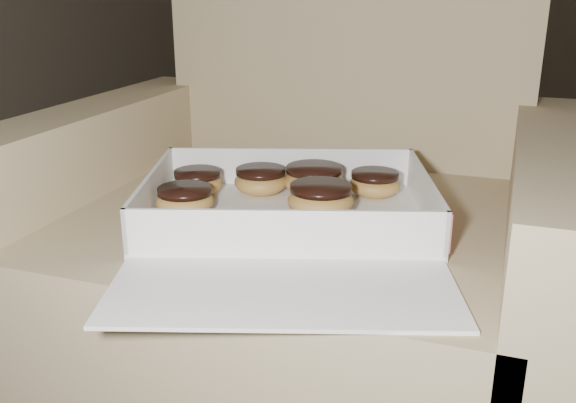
{
  "coord_description": "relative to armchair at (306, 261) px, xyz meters",
  "views": [
    {
      "loc": [
        -0.16,
        -1.17,
        0.75
      ],
      "look_at": [
        -0.46,
        -0.32,
        0.43
      ],
      "focal_mm": 40.0,
      "sensor_mm": 36.0,
      "label": 1
    }
  ],
  "objects": [
    {
      "name": "donut_e",
      "position": [
        0.06,
        -0.11,
        0.15
      ],
      "size": [
        0.1,
        0.1,
        0.05
      ],
      "color": "gold",
      "rests_on": "bakery_box"
    },
    {
      "name": "floor",
      "position": [
        0.47,
        0.21,
        -0.29
      ],
      "size": [
        4.5,
        4.5,
        0.0
      ],
      "primitive_type": "plane",
      "color": "black",
      "rests_on": "ground"
    },
    {
      "name": "donut_c",
      "position": [
        -0.14,
        -0.17,
        0.15
      ],
      "size": [
        0.09,
        0.09,
        0.04
      ],
      "color": "gold",
      "rests_on": "bakery_box"
    },
    {
      "name": "donut_d",
      "position": [
        0.02,
        -0.02,
        0.15
      ],
      "size": [
        0.1,
        0.1,
        0.05
      ],
      "color": "gold",
      "rests_on": "bakery_box"
    },
    {
      "name": "crumb_a",
      "position": [
        -0.01,
        -0.21,
        0.13
      ],
      "size": [
        0.01,
        0.01,
        0.0
      ],
      "primitive_type": "ellipsoid",
      "color": "black",
      "rests_on": "bakery_box"
    },
    {
      "name": "armchair",
      "position": [
        0.0,
        0.0,
        0.0
      ],
      "size": [
        0.87,
        0.73,
        0.91
      ],
      "color": "tan",
      "rests_on": "floor"
    },
    {
      "name": "donut_f",
      "position": [
        -0.07,
        -0.04,
        0.15
      ],
      "size": [
        0.09,
        0.09,
        0.04
      ],
      "color": "gold",
      "rests_on": "bakery_box"
    },
    {
      "name": "bakery_box",
      "position": [
        0.02,
        -0.15,
        0.13
      ],
      "size": [
        0.54,
        0.59,
        0.07
      ],
      "rotation": [
        0.0,
        0.0,
        0.31
      ],
      "color": "white",
      "rests_on": "armchair"
    },
    {
      "name": "crumb_d",
      "position": [
        -0.08,
        -0.19,
        0.13
      ],
      "size": [
        0.01,
        0.01,
        0.0
      ],
      "primitive_type": "ellipsoid",
      "color": "black",
      "rests_on": "bakery_box"
    },
    {
      "name": "donut_b",
      "position": [
        0.11,
        0.01,
        0.15
      ],
      "size": [
        0.08,
        0.08,
        0.04
      ],
      "color": "gold",
      "rests_on": "bakery_box"
    },
    {
      "name": "crumb_c",
      "position": [
        0.03,
        -0.14,
        0.13
      ],
      "size": [
        0.01,
        0.01,
        0.0
      ],
      "primitive_type": "ellipsoid",
      "color": "black",
      "rests_on": "bakery_box"
    },
    {
      "name": "crumb_b",
      "position": [
        -0.12,
        -0.25,
        0.13
      ],
      "size": [
        0.01,
        0.01,
        0.0
      ],
      "primitive_type": "ellipsoid",
      "color": "black",
      "rests_on": "bakery_box"
    },
    {
      "name": "donut_a",
      "position": [
        -0.16,
        -0.08,
        0.15
      ],
      "size": [
        0.08,
        0.08,
        0.04
      ],
      "color": "gold",
      "rests_on": "bakery_box"
    }
  ]
}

